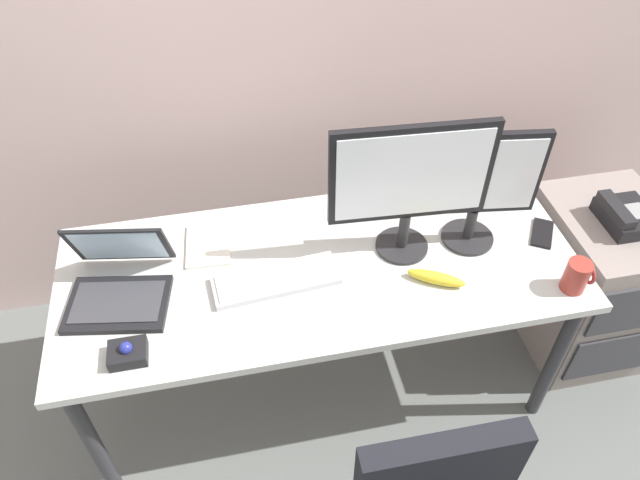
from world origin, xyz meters
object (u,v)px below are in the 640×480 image
at_px(keyboard, 276,280).
at_px(cell_phone, 542,233).
at_px(monitor_side, 480,183).
at_px(coffee_mug, 577,276).
at_px(desk_phone, 625,215).
at_px(file_cabinet, 591,282).
at_px(monitor_main, 411,181).
at_px(banana, 436,278).
at_px(laptop, 119,282).
at_px(trackball_mouse, 128,353).
at_px(paper_notepad, 208,245).

height_order(keyboard, cell_phone, keyboard).
height_order(monitor_side, coffee_mug, monitor_side).
bearing_deg(monitor_side, desk_phone, -2.13).
xyz_separation_m(file_cabinet, monitor_main, (-0.83, 0.01, 0.65)).
distance_m(file_cabinet, desk_phone, 0.38).
bearing_deg(banana, keyboard, 168.66).
bearing_deg(laptop, banana, -8.86).
relative_size(file_cabinet, cell_phone, 4.86).
relative_size(file_cabinet, keyboard, 1.64).
bearing_deg(monitor_main, laptop, -178.79).
bearing_deg(coffee_mug, trackball_mouse, 179.61).
bearing_deg(coffee_mug, cell_phone, 85.73).
bearing_deg(paper_notepad, laptop, -150.91).
bearing_deg(monitor_side, banana, -135.91).
bearing_deg(cell_phone, laptop, -149.67).
bearing_deg(file_cabinet, paper_notepad, 174.28).
distance_m(file_cabinet, keyboard, 1.34).
bearing_deg(keyboard, coffee_mug, -12.81).
height_order(laptop, trackball_mouse, laptop).
relative_size(keyboard, cell_phone, 2.96).
xyz_separation_m(laptop, trackball_mouse, (0.03, -0.26, -0.03)).
height_order(monitor_main, coffee_mug, monitor_main).
bearing_deg(monitor_side, monitor_main, 178.79).
height_order(paper_notepad, cell_phone, paper_notepad).
xyz_separation_m(monitor_side, paper_notepad, (-0.89, 0.14, -0.24)).
relative_size(file_cabinet, trackball_mouse, 6.27).
distance_m(trackball_mouse, coffee_mug, 1.40).
distance_m(desk_phone, coffee_mug, 0.43).
bearing_deg(desk_phone, keyboard, -177.91).
bearing_deg(trackball_mouse, file_cabinet, 8.67).
distance_m(monitor_main, keyboard, 0.53).
xyz_separation_m(file_cabinet, desk_phone, (-0.01, -0.02, 0.38)).
bearing_deg(file_cabinet, trackball_mouse, -171.33).
bearing_deg(laptop, trackball_mouse, -83.99).
bearing_deg(banana, monitor_side, 44.09).
relative_size(monitor_main, trackball_mouse, 4.71).
bearing_deg(keyboard, monitor_side, 5.69).
height_order(keyboard, banana, banana).
relative_size(monitor_main, coffee_mug, 4.61).
relative_size(desk_phone, coffee_mug, 1.78).
xyz_separation_m(keyboard, cell_phone, (0.95, 0.04, -0.01)).
height_order(monitor_side, keyboard, monitor_side).
bearing_deg(banana, cell_phone, 17.46).
bearing_deg(trackball_mouse, monitor_main, 16.88).
xyz_separation_m(trackball_mouse, banana, (0.97, 0.10, -0.00)).
relative_size(monitor_side, banana, 2.32).
distance_m(keyboard, banana, 0.52).
xyz_separation_m(monitor_main, trackball_mouse, (-0.91, -0.28, -0.27)).
xyz_separation_m(monitor_main, keyboard, (-0.45, -0.07, -0.28)).
bearing_deg(cell_phone, keyboard, -146.78).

